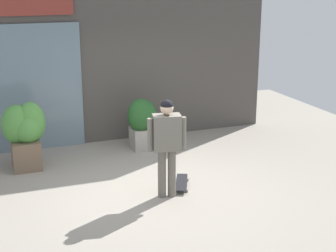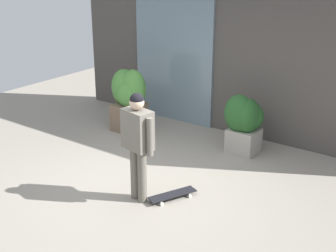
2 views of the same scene
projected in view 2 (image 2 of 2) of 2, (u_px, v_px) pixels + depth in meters
ground_plane at (141, 186)px, 7.31m from camera, size 12.00×12.00×0.00m
building_facade at (236, 39)px, 8.94m from camera, size 7.35×0.31×3.67m
skateboarder at (138, 137)px, 6.61m from camera, size 0.60×0.34×1.60m
skateboard at (172, 195)px, 6.94m from camera, size 0.47×0.75×0.08m
planter_box_left at (244, 120)px, 8.35m from camera, size 0.64×0.63×1.06m
planter_box_right at (129, 97)px, 9.38m from camera, size 0.78×0.61×1.23m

